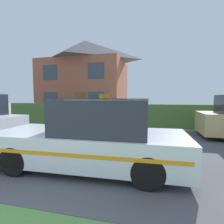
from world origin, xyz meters
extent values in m
cube|color=#4C4C51|center=(0.00, 4.55, 0.01)|extent=(28.00, 6.81, 0.01)
cube|color=#4C7233|center=(0.33, 8.63, 0.62)|extent=(14.84, 0.61, 1.23)
cylinder|color=black|center=(-1.00, 3.43, 0.31)|extent=(0.59, 0.22, 0.59)
cylinder|color=black|center=(-0.96, 1.99, 0.31)|extent=(0.59, 0.22, 0.59)
cylinder|color=black|center=(1.62, 3.51, 0.31)|extent=(0.59, 0.22, 0.59)
cylinder|color=black|center=(1.66, 2.06, 0.31)|extent=(0.59, 0.22, 0.59)
cube|color=silver|center=(0.33, 2.75, 0.49)|extent=(4.27, 1.76, 0.64)
cube|color=#232833|center=(0.68, 2.76, 1.18)|extent=(1.94, 1.54, 0.74)
cube|color=silver|center=(0.68, 2.76, 1.53)|extent=(1.94, 1.54, 0.04)
cube|color=orange|center=(0.31, 3.58, 0.54)|extent=(4.02, 0.12, 0.07)
cube|color=orange|center=(0.36, 1.92, 0.54)|extent=(4.02, 0.12, 0.07)
cylinder|color=orange|center=(0.68, 2.76, 1.60)|extent=(0.21, 0.21, 0.10)
cylinder|color=black|center=(4.32, 7.53, 0.31)|extent=(0.60, 0.21, 0.59)
cylinder|color=black|center=(-3.61, 4.62, 0.31)|extent=(0.60, 0.21, 0.59)
cube|color=#93513D|center=(-5.03, 15.58, 2.55)|extent=(7.66, 5.57, 5.10)
pyramid|color=#56565B|center=(-5.03, 15.58, 6.14)|extent=(8.04, 5.84, 2.08)
cube|color=brown|center=(-4.33, 12.79, 1.05)|extent=(1.00, 0.02, 2.10)
cube|color=#333D47|center=(-7.14, 12.79, 1.43)|extent=(1.40, 0.02, 1.30)
cube|color=#333D47|center=(-2.92, 12.79, 1.43)|extent=(1.40, 0.02, 1.30)
cube|color=#333D47|center=(-7.14, 12.79, 3.77)|extent=(1.40, 0.02, 1.30)
cube|color=#333D47|center=(-2.92, 12.79, 3.77)|extent=(1.40, 0.02, 1.30)
cube|color=#23662D|center=(-3.39, 9.41, 0.48)|extent=(0.64, 0.61, 0.97)
cube|color=#184720|center=(-3.39, 9.41, 1.02)|extent=(0.67, 0.64, 0.10)
camera|label=1|loc=(1.75, -0.87, 1.57)|focal=28.00mm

